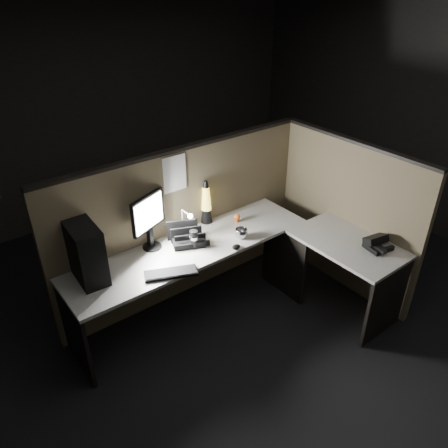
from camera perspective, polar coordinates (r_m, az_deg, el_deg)
floor at (r=4.03m, az=2.95°, el=-14.73°), size 6.00×6.00×0.00m
room_shell at (r=3.10m, az=3.74°, el=6.85°), size 6.00×6.00×6.00m
partition_back at (r=4.16m, az=-5.08°, el=-0.08°), size 2.66×0.06×1.50m
partition_right at (r=4.45m, az=15.54°, el=0.96°), size 0.06×1.66×1.50m
desk at (r=3.89m, az=2.78°, el=-5.43°), size 2.60×1.60×0.73m
pc_tower at (r=3.55m, az=-17.76°, el=-3.37°), size 0.23×0.46×0.47m
monitor at (r=3.76m, az=-9.83°, el=0.94°), size 0.38×0.19×0.50m
keyboard at (r=3.55m, az=-6.94°, el=-6.40°), size 0.45×0.30×0.02m
mouse at (r=3.83m, az=1.60°, el=-3.00°), size 0.10×0.08×0.03m
clip_lamp at (r=3.99m, az=-4.93°, el=0.46°), size 0.05×0.19×0.24m
organizer at (r=3.92m, az=-4.84°, el=-1.74°), size 0.35×0.34×0.21m
lava_lamp at (r=4.15m, az=-2.33°, el=2.46°), size 0.12×0.12×0.43m
travel_mug at (r=3.82m, az=-3.95°, el=-2.00°), size 0.08×0.08×0.17m
steel_mug at (r=3.96m, az=2.27°, el=-1.23°), size 0.13×0.13×0.09m
figurine at (r=4.21m, az=1.71°, el=0.94°), size 0.06×0.06×0.06m
pinned_paper at (r=3.83m, az=-6.47°, el=6.52°), size 0.23×0.00×0.33m
desk_phone at (r=4.05m, az=19.38°, el=-2.41°), size 0.24×0.24×0.12m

